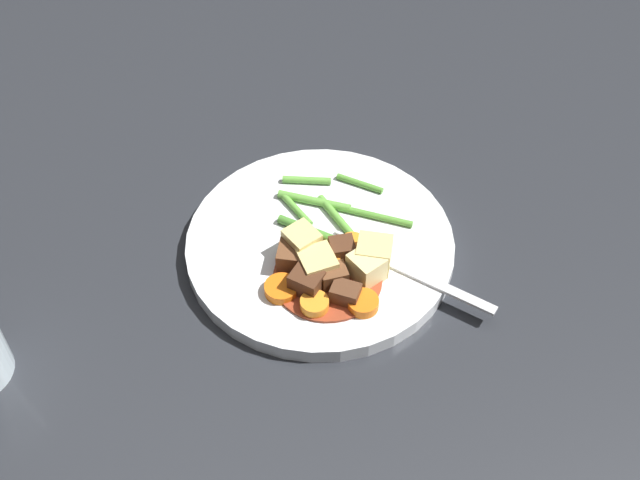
{
  "coord_description": "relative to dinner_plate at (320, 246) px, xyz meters",
  "views": [
    {
      "loc": [
        0.54,
        0.03,
        0.63
      ],
      "look_at": [
        0.0,
        0.0,
        0.02
      ],
      "focal_mm": 46.38,
      "sensor_mm": 36.0,
      "label": 1
    }
  ],
  "objects": [
    {
      "name": "stew_sauce",
      "position": [
        0.05,
        0.01,
        0.01
      ],
      "size": [
        0.1,
        0.1,
        0.0
      ],
      "primitive_type": "cylinder",
      "color": "#93381E",
      "rests_on": "dinner_plate"
    },
    {
      "name": "carrot_slice_1",
      "position": [
        0.08,
        0.04,
        0.01
      ],
      "size": [
        0.03,
        0.03,
        0.01
      ],
      "primitive_type": "cylinder",
      "rotation": [
        0.0,
        0.0,
        1.35
      ],
      "color": "orange",
      "rests_on": "dinner_plate"
    },
    {
      "name": "meat_chunk_3",
      "position": [
        0.06,
        -0.01,
        0.02
      ],
      "size": [
        0.03,
        0.04,
        0.02
      ],
      "primitive_type": "cube",
      "rotation": [
        0.0,
        0.0,
        4.27
      ],
      "color": "#4C2B19",
      "rests_on": "dinner_plate"
    },
    {
      "name": "potato_chunk_0",
      "position": [
        0.02,
        -0.02,
        0.02
      ],
      "size": [
        0.04,
        0.04,
        0.03
      ],
      "primitive_type": "cube",
      "rotation": [
        0.0,
        0.0,
        0.73
      ],
      "color": "#E5CC7A",
      "rests_on": "dinner_plate"
    },
    {
      "name": "green_bean_4",
      "position": [
        -0.01,
        -0.01,
        0.01
      ],
      "size": [
        0.04,
        0.08,
        0.01
      ],
      "primitive_type": "cylinder",
      "rotation": [
        0.0,
        1.57,
        4.29
      ],
      "color": "#4C8E33",
      "rests_on": "dinner_plate"
    },
    {
      "name": "green_bean_6",
      "position": [
        -0.05,
        -0.01,
        0.01
      ],
      "size": [
        0.02,
        0.08,
        0.01
      ],
      "primitive_type": "cylinder",
      "rotation": [
        0.0,
        1.57,
        4.49
      ],
      "color": "#66AD42",
      "rests_on": "dinner_plate"
    },
    {
      "name": "green_bean_0",
      "position": [
        -0.03,
        0.05,
        0.01
      ],
      "size": [
        0.03,
        0.08,
        0.01
      ],
      "primitive_type": "cylinder",
      "rotation": [
        0.0,
        1.57,
        4.46
      ],
      "color": "#599E38",
      "rests_on": "dinner_plate"
    },
    {
      "name": "ground_plane",
      "position": [
        0.0,
        0.0,
        -0.01
      ],
      "size": [
        3.0,
        3.0,
        0.0
      ],
      "primitive_type": "plane",
      "color": "#26282D"
    },
    {
      "name": "potato_chunk_2",
      "position": [
        0.04,
        0.05,
        0.02
      ],
      "size": [
        0.04,
        0.04,
        0.03
      ],
      "primitive_type": "cube",
      "rotation": [
        0.0,
        0.0,
        5.45
      ],
      "color": "#EAD68C",
      "rests_on": "dinner_plate"
    },
    {
      "name": "potato_chunk_1",
      "position": [
        0.03,
        0.05,
        0.02
      ],
      "size": [
        0.03,
        0.04,
        0.03
      ],
      "primitive_type": "cube",
      "rotation": [
        0.0,
        0.0,
        6.17
      ],
      "color": "#E5CC7A",
      "rests_on": "dinner_plate"
    },
    {
      "name": "meat_chunk_1",
      "position": [
        0.03,
        -0.02,
        0.02
      ],
      "size": [
        0.03,
        0.03,
        0.02
      ],
      "primitive_type": "cube",
      "rotation": [
        0.0,
        0.0,
        4.62
      ],
      "color": "brown",
      "rests_on": "dinner_plate"
    },
    {
      "name": "fork",
      "position": [
        0.04,
        0.08,
        0.01
      ],
      "size": [
        0.1,
        0.16,
        0.0
      ],
      "color": "silver",
      "rests_on": "dinner_plate"
    },
    {
      "name": "green_bean_1",
      "position": [
        -0.08,
        0.04,
        0.01
      ],
      "size": [
        0.03,
        0.05,
        0.01
      ],
      "primitive_type": "cylinder",
      "rotation": [
        0.0,
        1.57,
        4.32
      ],
      "color": "#599E38",
      "rests_on": "dinner_plate"
    },
    {
      "name": "dinner_plate",
      "position": [
        0.0,
        0.0,
        0.0
      ],
      "size": [
        0.27,
        0.27,
        0.02
      ],
      "primitive_type": "cylinder",
      "color": "white",
      "rests_on": "ground_plane"
    },
    {
      "name": "meat_chunk_0",
      "position": [
        0.05,
        0.02,
        0.02
      ],
      "size": [
        0.03,
        0.03,
        0.02
      ],
      "primitive_type": "cube",
      "rotation": [
        0.0,
        0.0,
        5.05
      ],
      "color": "brown",
      "rests_on": "dinner_plate"
    },
    {
      "name": "potato_chunk_3",
      "position": [
        0.04,
        -0.0,
        0.02
      ],
      "size": [
        0.04,
        0.04,
        0.03
      ],
      "primitive_type": "cube",
      "rotation": [
        0.0,
        0.0,
        3.57
      ],
      "color": "#E5CC7A",
      "rests_on": "dinner_plate"
    },
    {
      "name": "carrot_slice_3",
      "position": [
        0.09,
        0.0,
        0.01
      ],
      "size": [
        0.04,
        0.04,
        0.01
      ],
      "primitive_type": "cylinder",
      "rotation": [
        0.0,
        0.0,
        2.7
      ],
      "color": "orange",
      "rests_on": "dinner_plate"
    },
    {
      "name": "green_bean_3",
      "position": [
        -0.02,
        0.02,
        0.01
      ],
      "size": [
        0.06,
        0.05,
        0.01
      ],
      "primitive_type": "cylinder",
      "rotation": [
        0.0,
        1.57,
        3.75
      ],
      "color": "#66AD42",
      "rests_on": "dinner_plate"
    },
    {
      "name": "green_bean_2",
      "position": [
        -0.04,
        -0.03,
        0.01
      ],
      "size": [
        0.05,
        0.04,
        0.01
      ],
      "primitive_type": "cylinder",
      "rotation": [
        0.0,
        1.57,
        3.81
      ],
      "color": "#66AD42",
      "rests_on": "dinner_plate"
    },
    {
      "name": "green_bean_5",
      "position": [
        -0.08,
        -0.02,
        0.01
      ],
      "size": [
        0.01,
        0.05,
        0.01
      ],
      "primitive_type": "cylinder",
      "rotation": [
        0.0,
        1.57,
        4.71
      ],
      "color": "#66AD42",
      "rests_on": "dinner_plate"
    },
    {
      "name": "meat_chunk_4",
      "position": [
        0.02,
        0.02,
        0.02
      ],
      "size": [
        0.03,
        0.03,
        0.02
      ],
      "primitive_type": "cube",
      "rotation": [
        0.0,
        0.0,
        0.25
      ],
      "color": "#4C2B19",
      "rests_on": "dinner_plate"
    },
    {
      "name": "carrot_slice_2",
      "position": [
        0.03,
        0.01,
        0.02
      ],
      "size": [
        0.04,
        0.04,
        0.01
      ],
      "primitive_type": "cylinder",
      "rotation": [
        0.0,
        0.0,
        2.14
      ],
      "color": "orange",
      "rests_on": "dinner_plate"
    },
    {
      "name": "carrot_slice_0",
      "position": [
        0.07,
        -0.03,
        0.01
      ],
      "size": [
        0.03,
        0.03,
        0.01
      ],
      "primitive_type": "cylinder",
      "rotation": [
        0.0,
        0.0,
        4.76
      ],
      "color": "orange",
      "rests_on": "dinner_plate"
    },
    {
      "name": "meat_chunk_2",
      "position": [
        0.07,
        0.03,
        0.02
      ],
      "size": [
        0.03,
        0.03,
        0.02
      ],
      "primitive_type": "cube",
      "rotation": [
        0.0,
        0.0,
        4.44
      ],
      "color": "#56331E",
      "rests_on": "dinner_plate"
    },
    {
      "name": "carrot_slice_4",
      "position": [
        0.01,
        0.03,
        0.01
      ],
      "size": [
        0.03,
        0.03,
        0.01
      ],
      "primitive_type": "cylinder",
      "rotation": [
        0.0,
        0.0,
        3.12
      ],
      "color": "orange",
      "rests_on": "dinner_plate"
    }
  ]
}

